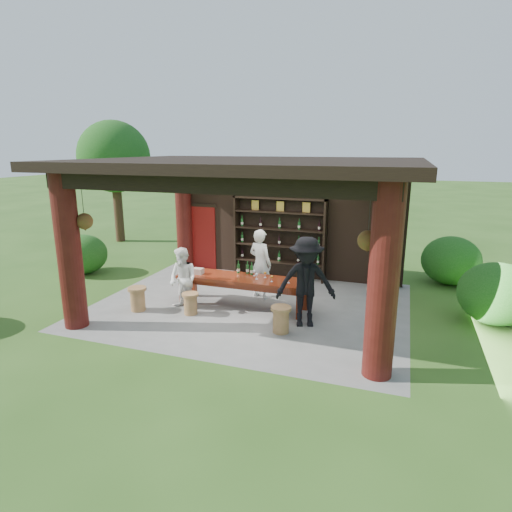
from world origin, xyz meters
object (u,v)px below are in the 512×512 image
(host, at_px, (260,264))
(guest_woman, at_px, (183,279))
(wine_shelf, at_px, (279,238))
(tasting_table, at_px, (243,282))
(stool_near_right, at_px, (281,319))
(stool_far_left, at_px, (138,298))
(napkin_basket, at_px, (198,271))
(guest_man, at_px, (306,282))
(stool_near_left, at_px, (191,303))

(host, relative_size, guest_woman, 1.19)
(wine_shelf, relative_size, guest_woman, 1.81)
(tasting_table, relative_size, stool_near_right, 5.64)
(wine_shelf, relative_size, stool_far_left, 4.76)
(tasting_table, xyz_separation_m, host, (0.18, 0.79, 0.26))
(guest_woman, distance_m, napkin_basket, 0.55)
(host, bearing_deg, guest_man, 156.38)
(host, xyz_separation_m, guest_woman, (-1.44, -1.42, -0.14))
(tasting_table, relative_size, guest_woman, 2.12)
(wine_shelf, height_order, tasting_table, wine_shelf)
(stool_near_left, height_order, stool_far_left, stool_far_left)
(host, distance_m, guest_woman, 2.03)
(stool_near_right, bearing_deg, guest_woman, 169.09)
(stool_near_left, height_order, guest_woman, guest_woman)
(stool_far_left, height_order, napkin_basket, napkin_basket)
(wine_shelf, distance_m, stool_near_left, 3.74)
(wine_shelf, relative_size, napkin_basket, 10.47)
(tasting_table, xyz_separation_m, stool_far_left, (-2.26, -1.04, -0.33))
(stool_near_right, bearing_deg, stool_near_left, 172.79)
(stool_near_left, bearing_deg, host, 54.64)
(guest_man, bearing_deg, wine_shelf, 97.15)
(tasting_table, xyz_separation_m, stool_near_left, (-0.98, -0.84, -0.36))
(stool_near_right, distance_m, guest_man, 0.95)
(wine_shelf, distance_m, guest_man, 3.54)
(stool_far_left, distance_m, guest_woman, 1.17)
(tasting_table, distance_m, stool_far_left, 2.51)
(wine_shelf, relative_size, stool_near_right, 4.82)
(host, height_order, guest_man, guest_man)
(tasting_table, relative_size, host, 1.78)
(stool_near_right, height_order, guest_woman, guest_woman)
(stool_far_left, xyz_separation_m, host, (2.44, 1.83, 0.59))
(stool_near_right, bearing_deg, napkin_basket, 157.06)
(guest_woman, relative_size, guest_man, 0.77)
(wine_shelf, distance_m, guest_woman, 3.56)
(stool_near_left, relative_size, guest_woman, 0.34)
(stool_near_left, bearing_deg, napkin_basket, 102.24)
(tasting_table, distance_m, host, 0.85)
(stool_near_left, relative_size, host, 0.29)
(wine_shelf, relative_size, tasting_table, 0.85)
(guest_woman, height_order, napkin_basket, guest_woman)
(guest_woman, bearing_deg, napkin_basket, 97.12)
(wine_shelf, xyz_separation_m, stool_far_left, (-2.42, -3.65, -0.90))
(tasting_table, distance_m, guest_woman, 1.42)
(stool_near_right, distance_m, host, 2.28)
(stool_far_left, bearing_deg, host, 36.90)
(tasting_table, distance_m, stool_near_left, 1.34)
(host, bearing_deg, stool_far_left, 56.07)
(stool_far_left, bearing_deg, guest_woman, 22.23)
(wine_shelf, relative_size, stool_near_left, 5.35)
(tasting_table, xyz_separation_m, guest_man, (1.67, -0.59, 0.35))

